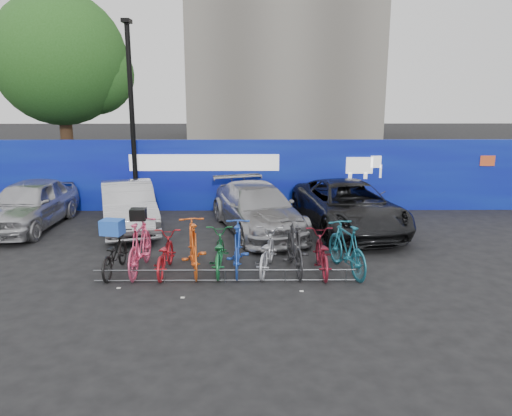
{
  "coord_description": "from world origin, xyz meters",
  "views": [
    {
      "loc": [
        0.57,
        -10.64,
        4.04
      ],
      "look_at": [
        0.69,
        2.0,
        1.02
      ],
      "focal_mm": 35.0,
      "sensor_mm": 36.0,
      "label": 1
    }
  ],
  "objects_px": {
    "bike_rack": "(225,275)",
    "bike_6": "(267,252)",
    "bike_1": "(140,246)",
    "bike_3": "(193,246)",
    "bike_7": "(295,247)",
    "bike_4": "(219,251)",
    "car_2": "(257,208)",
    "bike_9": "(347,248)",
    "tree": "(67,62)",
    "bike_5": "(238,246)",
    "car_3": "(348,206)",
    "bike_2": "(165,254)",
    "bike_0": "(114,254)",
    "car_0": "(29,204)",
    "lamppost": "(132,114)",
    "car_1": "(128,206)",
    "bike_8": "(321,253)"
  },
  "relations": [
    {
      "from": "bike_3",
      "to": "bike_4",
      "type": "height_order",
      "value": "bike_3"
    },
    {
      "from": "tree",
      "to": "bike_2",
      "type": "distance_m",
      "value": 12.33
    },
    {
      "from": "bike_0",
      "to": "bike_7",
      "type": "relative_size",
      "value": 0.89
    },
    {
      "from": "bike_rack",
      "to": "bike_6",
      "type": "relative_size",
      "value": 3.17
    },
    {
      "from": "lamppost",
      "to": "bike_8",
      "type": "distance_m",
      "value": 8.12
    },
    {
      "from": "car_0",
      "to": "car_3",
      "type": "xyz_separation_m",
      "value": [
        9.43,
        -0.25,
        -0.02
      ]
    },
    {
      "from": "bike_1",
      "to": "bike_5",
      "type": "distance_m",
      "value": 2.19
    },
    {
      "from": "bike_4",
      "to": "bike_9",
      "type": "xyz_separation_m",
      "value": [
        2.87,
        -0.15,
        0.12
      ]
    },
    {
      "from": "bike_2",
      "to": "bike_4",
      "type": "distance_m",
      "value": 1.21
    },
    {
      "from": "car_3",
      "to": "bike_4",
      "type": "relative_size",
      "value": 2.88
    },
    {
      "from": "bike_4",
      "to": "car_1",
      "type": "bearing_deg",
      "value": -51.82
    },
    {
      "from": "bike_0",
      "to": "bike_9",
      "type": "xyz_separation_m",
      "value": [
        5.21,
        -0.04,
        0.13
      ]
    },
    {
      "from": "bike_9",
      "to": "bike_2",
      "type": "bearing_deg",
      "value": -14.71
    },
    {
      "from": "bike_rack",
      "to": "car_1",
      "type": "height_order",
      "value": "car_1"
    },
    {
      "from": "tree",
      "to": "car_1",
      "type": "bearing_deg",
      "value": -59.8
    },
    {
      "from": "bike_4",
      "to": "bike_6",
      "type": "bearing_deg",
      "value": 177.35
    },
    {
      "from": "bike_6",
      "to": "bike_8",
      "type": "distance_m",
      "value": 1.23
    },
    {
      "from": "lamppost",
      "to": "bike_0",
      "type": "xyz_separation_m",
      "value": [
        0.69,
        -5.4,
        -2.82
      ]
    },
    {
      "from": "bike_4",
      "to": "bike_8",
      "type": "distance_m",
      "value": 2.32
    },
    {
      "from": "bike_5",
      "to": "car_0",
      "type": "bearing_deg",
      "value": -30.21
    },
    {
      "from": "car_2",
      "to": "bike_9",
      "type": "height_order",
      "value": "car_2"
    },
    {
      "from": "car_0",
      "to": "bike_1",
      "type": "distance_m",
      "value": 5.52
    },
    {
      "from": "car_1",
      "to": "bike_8",
      "type": "distance_m",
      "value": 6.38
    },
    {
      "from": "bike_5",
      "to": "car_3",
      "type": "bearing_deg",
      "value": -132.59
    },
    {
      "from": "bike_5",
      "to": "bike_9",
      "type": "height_order",
      "value": "bike_9"
    },
    {
      "from": "bike_3",
      "to": "bike_7",
      "type": "xyz_separation_m",
      "value": [
        2.29,
        -0.02,
        -0.03
      ]
    },
    {
      "from": "bike_3",
      "to": "bike_5",
      "type": "height_order",
      "value": "bike_3"
    },
    {
      "from": "car_0",
      "to": "bike_rack",
      "type": "bearing_deg",
      "value": -33.96
    },
    {
      "from": "bike_7",
      "to": "car_3",
      "type": "bearing_deg",
      "value": -123.02
    },
    {
      "from": "bike_rack",
      "to": "bike_4",
      "type": "distance_m",
      "value": 0.79
    },
    {
      "from": "tree",
      "to": "bike_7",
      "type": "relative_size",
      "value": 4.05
    },
    {
      "from": "car_2",
      "to": "bike_7",
      "type": "bearing_deg",
      "value": -93.21
    },
    {
      "from": "car_2",
      "to": "car_3",
      "type": "xyz_separation_m",
      "value": [
        2.67,
        0.16,
        0.03
      ]
    },
    {
      "from": "tree",
      "to": "bike_0",
      "type": "xyz_separation_m",
      "value": [
        4.27,
        -10.05,
        -4.62
      ]
    },
    {
      "from": "bike_0",
      "to": "bike_6",
      "type": "bearing_deg",
      "value": -176.83
    },
    {
      "from": "lamppost",
      "to": "bike_2",
      "type": "distance_m",
      "value": 6.38
    },
    {
      "from": "tree",
      "to": "bike_0",
      "type": "distance_m",
      "value": 11.86
    },
    {
      "from": "lamppost",
      "to": "bike_4",
      "type": "relative_size",
      "value": 3.47
    },
    {
      "from": "bike_1",
      "to": "bike_2",
      "type": "xyz_separation_m",
      "value": [
        0.56,
        -0.09,
        -0.16
      ]
    },
    {
      "from": "bike_1",
      "to": "bike_3",
      "type": "distance_m",
      "value": 1.2
    },
    {
      "from": "bike_6",
      "to": "bike_9",
      "type": "relative_size",
      "value": 0.91
    },
    {
      "from": "bike_7",
      "to": "bike_6",
      "type": "bearing_deg",
      "value": -6.16
    },
    {
      "from": "car_0",
      "to": "car_3",
      "type": "distance_m",
      "value": 9.44
    },
    {
      "from": "bike_0",
      "to": "bike_2",
      "type": "height_order",
      "value": "bike_0"
    },
    {
      "from": "car_0",
      "to": "bike_1",
      "type": "relative_size",
      "value": 2.1
    },
    {
      "from": "lamppost",
      "to": "bike_6",
      "type": "xyz_separation_m",
      "value": [
        4.11,
        -5.33,
        -2.81
      ]
    },
    {
      "from": "bike_rack",
      "to": "bike_7",
      "type": "distance_m",
      "value": 1.73
    },
    {
      "from": "bike_7",
      "to": "bike_9",
      "type": "height_order",
      "value": "bike_9"
    },
    {
      "from": "car_3",
      "to": "bike_4",
      "type": "height_order",
      "value": "car_3"
    },
    {
      "from": "bike_0",
      "to": "bike_1",
      "type": "bearing_deg",
      "value": -170.71
    }
  ]
}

